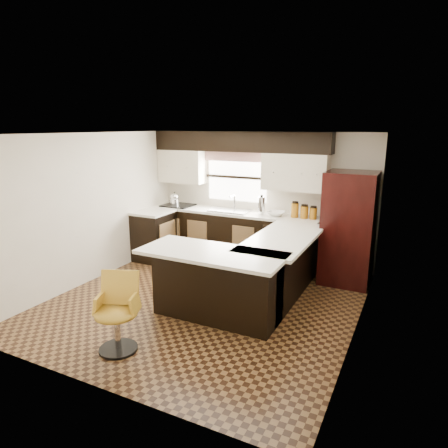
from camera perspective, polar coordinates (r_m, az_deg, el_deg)
The scene contains 30 objects.
floor at distance 5.96m, azimuth -2.70°, elevation -10.97°, with size 4.40×4.40×0.00m, color #49301A.
ceiling at distance 5.41m, azimuth -2.99°, elevation 12.76°, with size 4.40×4.40×0.00m, color silver.
wall_back at distance 7.52m, azimuth 5.37°, elevation 3.84°, with size 4.40×4.40×0.00m, color beige.
wall_front at distance 3.88m, azimuth -18.96°, elevation -6.56°, with size 4.40×4.40×0.00m, color beige.
wall_left at distance 6.82m, azimuth -18.45°, elevation 2.14°, with size 4.40×4.40×0.00m, color beige.
wall_right at distance 4.93m, azimuth 19.04°, elevation -2.25°, with size 4.40×4.40×0.00m, color beige.
base_cab_back at distance 7.59m, azimuth 1.25°, elevation -1.82°, with size 3.30×0.60×0.90m, color black.
base_cab_left at distance 7.72m, azimuth -9.95°, elevation -1.76°, with size 0.60×0.70×0.90m, color black.
counter_back at distance 7.48m, azimuth 1.27°, elevation 1.67°, with size 3.30×0.60×0.04m, color silver.
counter_left at distance 7.61m, azimuth -10.09°, elevation 1.67°, with size 0.60×0.70×0.04m, color silver.
soffit at distance 7.41m, azimuth 2.10°, elevation 11.68°, with size 3.40×0.35×0.36m, color black.
upper_cab_left at distance 8.02m, azimuth -5.99°, elevation 8.20°, with size 0.94×0.35×0.64m, color beige.
upper_cab_right at distance 7.07m, azimuth 10.13°, elevation 7.30°, with size 1.14×0.35×0.64m, color beige.
window_pane at distance 7.64m, azimuth 1.85°, elevation 6.71°, with size 1.20×0.02×0.90m, color white.
valance at distance 7.57m, azimuth 1.74°, elevation 9.61°, with size 1.30×0.06×0.18m, color #D19B93.
sink at distance 7.47m, azimuth 0.86°, elevation 1.96°, with size 0.75×0.45×0.03m, color #B2B2B7.
dishwasher at distance 6.99m, azimuth 7.70°, elevation -3.51°, with size 0.58×0.03×0.78m, color black.
cooktop at distance 8.02m, azimuth -6.58°, elevation 2.68°, with size 0.58×0.50×0.03m, color black.
peninsula_long at distance 5.99m, azimuth 7.81°, elevation -6.32°, with size 0.60×1.95×0.90m, color black.
peninsula_return at distance 5.34m, azimuth -1.03°, elevation -8.77°, with size 1.65×0.60×0.90m, color black.
counter_pen_long at distance 5.83m, azimuth 8.43°, elevation -2.03°, with size 0.84×1.95×0.04m, color silver.
counter_pen_return at distance 5.11m, azimuth -1.72°, elevation -4.17°, with size 1.89×0.84×0.04m, color silver.
refrigerator at distance 6.69m, azimuth 17.38°, elevation -0.58°, with size 0.78×0.75×1.81m, color black.
bar_chair at distance 4.74m, azimuth -15.17°, elevation -12.33°, with size 0.48×0.48×0.90m, color gold, non-canonical shape.
kettle at distance 8.04m, azimuth -7.05°, elevation 3.69°, with size 0.19×0.19×0.25m, color silver, non-canonical shape.
percolator at distance 7.22m, azimuth 5.37°, elevation 2.65°, with size 0.13×0.13×0.32m, color silver.
mixing_bowl at distance 7.15m, azimuth 7.45°, elevation 1.49°, with size 0.31×0.31×0.08m, color white.
canister_large at distance 7.06m, azimuth 10.08°, elevation 1.95°, with size 0.13×0.13×0.25m, color #995F11.
canister_med at distance 7.02m, azimuth 11.40°, elevation 1.65°, with size 0.13×0.13×0.21m, color #995F11.
canister_small at distance 6.98m, azimuth 12.63°, elevation 1.47°, with size 0.12×0.12×0.20m, color #995F11.
Camera 1 is at (2.65, -4.72, 2.51)m, focal length 32.00 mm.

